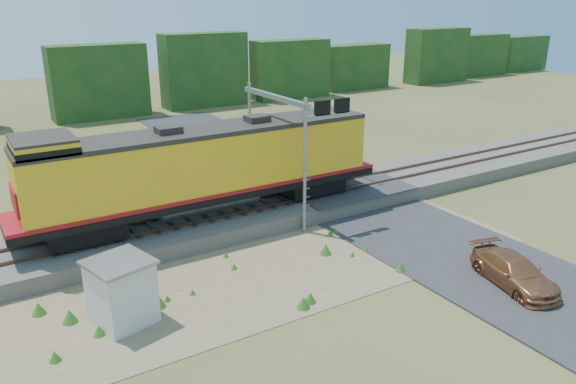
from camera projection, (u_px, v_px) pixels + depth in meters
ground at (298, 268)px, 24.64m from camera, size 140.00×140.00×0.00m
ballast at (236, 216)px, 29.32m from camera, size 70.00×5.00×0.80m
rails at (236, 208)px, 29.16m from camera, size 70.00×1.54×0.16m
dirt_shoulder at (253, 275)px, 24.04m from camera, size 26.00×8.00×0.03m
road at (405, 228)px, 28.69m from camera, size 7.00×66.00×0.86m
tree_line_north at (85, 85)px, 54.06m from camera, size 130.00×3.00×6.50m
weed_clumps at (225, 288)px, 22.98m from camera, size 15.00×6.20×0.56m
locomotive at (203, 167)px, 27.47m from camera, size 18.80×2.87×4.85m
shed at (122, 291)px, 20.20m from camera, size 2.54×2.54×2.48m
signal_gantry at (288, 124)px, 28.60m from camera, size 2.70×6.20×6.81m
car at (514, 272)px, 22.96m from camera, size 2.74×4.61×1.25m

